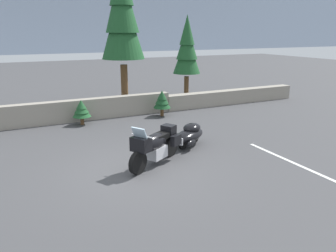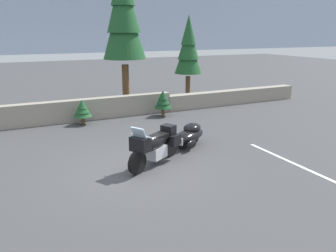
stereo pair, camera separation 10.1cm
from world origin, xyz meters
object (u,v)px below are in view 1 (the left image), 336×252
at_px(pine_tree_tall, 122,11).
at_px(pine_tree_secondary, 187,48).
at_px(car_shaped_trailer, 189,134).
at_px(touring_motorcycle, 155,145).

relative_size(pine_tree_tall, pine_tree_secondary, 1.61).
xyz_separation_m(car_shaped_trailer, pine_tree_tall, (0.03, 6.83, 4.40)).
bearing_deg(pine_tree_tall, pine_tree_secondary, 3.87).
xyz_separation_m(pine_tree_tall, pine_tree_secondary, (3.82, 0.26, -1.83)).
bearing_deg(pine_tree_tall, touring_motorcycle, -102.80).
height_order(touring_motorcycle, car_shaped_trailer, touring_motorcycle).
bearing_deg(car_shaped_trailer, touring_motorcycle, -149.51).
bearing_deg(pine_tree_secondary, pine_tree_tall, -176.13).
distance_m(touring_motorcycle, pine_tree_secondary, 10.15).
height_order(touring_motorcycle, pine_tree_tall, pine_tree_tall).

